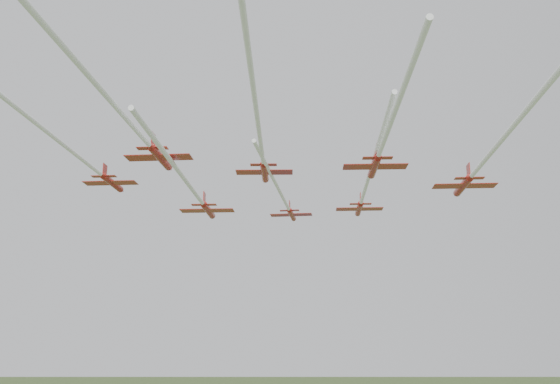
{
  "coord_description": "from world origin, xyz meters",
  "views": [
    {
      "loc": [
        2.88,
        -97.0,
        33.86
      ],
      "look_at": [
        -1.7,
        -0.54,
        59.16
      ],
      "focal_mm": 40.0,
      "sensor_mm": 36.0,
      "label": 1
    }
  ],
  "objects_px": {
    "jet_row2_right": "(365,188)",
    "jet_row4_right": "(383,144)",
    "jet_row2_left": "(195,193)",
    "jet_row3_right": "(493,151)",
    "jet_row3_left": "(81,158)",
    "jet_row3_mid": "(261,143)",
    "jet_row4_left": "(138,132)",
    "jet_lead": "(284,201)"
  },
  "relations": [
    {
      "from": "jet_row2_left",
      "to": "jet_row3_mid",
      "type": "distance_m",
      "value": 19.64
    },
    {
      "from": "jet_row3_right",
      "to": "jet_row4_left",
      "type": "height_order",
      "value": "jet_row4_left"
    },
    {
      "from": "jet_row4_left",
      "to": "jet_row4_right",
      "type": "height_order",
      "value": "jet_row4_left"
    },
    {
      "from": "jet_lead",
      "to": "jet_row2_left",
      "type": "relative_size",
      "value": 0.94
    },
    {
      "from": "jet_row2_left",
      "to": "jet_row2_right",
      "type": "height_order",
      "value": "jet_row2_right"
    },
    {
      "from": "jet_lead",
      "to": "jet_row4_right",
      "type": "relative_size",
      "value": 1.14
    },
    {
      "from": "jet_lead",
      "to": "jet_row3_right",
      "type": "xyz_separation_m",
      "value": [
        26.64,
        -32.61,
        -2.12
      ]
    },
    {
      "from": "jet_row3_mid",
      "to": "jet_row4_left",
      "type": "relative_size",
      "value": 1.19
    },
    {
      "from": "jet_row2_right",
      "to": "jet_row4_right",
      "type": "distance_m",
      "value": 22.63
    },
    {
      "from": "jet_row3_left",
      "to": "jet_row3_mid",
      "type": "xyz_separation_m",
      "value": [
        23.69,
        -1.07,
        1.28
      ]
    },
    {
      "from": "jet_row3_mid",
      "to": "jet_row2_left",
      "type": "bearing_deg",
      "value": 123.18
    },
    {
      "from": "jet_row3_mid",
      "to": "jet_row3_right",
      "type": "xyz_separation_m",
      "value": [
        28.45,
        -2.15,
        -2.17
      ]
    },
    {
      "from": "jet_row3_right",
      "to": "jet_row4_right",
      "type": "height_order",
      "value": "jet_row3_right"
    },
    {
      "from": "jet_row2_left",
      "to": "jet_row3_mid",
      "type": "relative_size",
      "value": 0.96
    },
    {
      "from": "jet_row2_left",
      "to": "jet_row3_mid",
      "type": "xyz_separation_m",
      "value": [
        11.22,
        -15.96,
        2.34
      ]
    },
    {
      "from": "jet_row3_mid",
      "to": "jet_row3_right",
      "type": "distance_m",
      "value": 28.61
    },
    {
      "from": "jet_lead",
      "to": "jet_row3_mid",
      "type": "xyz_separation_m",
      "value": [
        -1.8,
        -30.46,
        0.05
      ]
    },
    {
      "from": "jet_row2_right",
      "to": "jet_row3_left",
      "type": "distance_m",
      "value": 41.15
    },
    {
      "from": "jet_lead",
      "to": "jet_row3_right",
      "type": "relative_size",
      "value": 0.76
    },
    {
      "from": "jet_row4_left",
      "to": "jet_row3_left",
      "type": "bearing_deg",
      "value": 137.64
    },
    {
      "from": "jet_lead",
      "to": "jet_row2_left",
      "type": "distance_m",
      "value": 19.63
    },
    {
      "from": "jet_row4_left",
      "to": "jet_row2_left",
      "type": "bearing_deg",
      "value": 87.15
    },
    {
      "from": "jet_row3_right",
      "to": "jet_row3_mid",
      "type": "bearing_deg",
      "value": 176.67
    },
    {
      "from": "jet_row3_mid",
      "to": "jet_row3_right",
      "type": "bearing_deg",
      "value": -6.25
    },
    {
      "from": "jet_row3_mid",
      "to": "jet_row4_right",
      "type": "relative_size",
      "value": 1.26
    },
    {
      "from": "jet_row3_left",
      "to": "jet_row4_left",
      "type": "bearing_deg",
      "value": -42.59
    },
    {
      "from": "jet_lead",
      "to": "jet_row4_left",
      "type": "xyz_separation_m",
      "value": [
        -15.13,
        -39.51,
        -1.51
      ]
    },
    {
      "from": "jet_row3_left",
      "to": "jet_row4_right",
      "type": "relative_size",
      "value": 1.19
    },
    {
      "from": "jet_row2_left",
      "to": "jet_row4_left",
      "type": "distance_m",
      "value": 25.1
    },
    {
      "from": "jet_row3_right",
      "to": "jet_row4_right",
      "type": "xyz_separation_m",
      "value": [
        -13.79,
        -4.39,
        -0.48
      ]
    },
    {
      "from": "jet_row3_left",
      "to": "jet_row4_left",
      "type": "xyz_separation_m",
      "value": [
        10.36,
        -10.12,
        -0.28
      ]
    },
    {
      "from": "jet_row3_right",
      "to": "jet_row4_left",
      "type": "xyz_separation_m",
      "value": [
        -41.77,
        -6.9,
        0.6
      ]
    },
    {
      "from": "jet_row2_right",
      "to": "jet_row3_mid",
      "type": "distance_m",
      "value": 21.81
    },
    {
      "from": "jet_row2_right",
      "to": "jet_row4_right",
      "type": "height_order",
      "value": "jet_row2_right"
    },
    {
      "from": "jet_row2_left",
      "to": "jet_row3_right",
      "type": "distance_m",
      "value": 43.6
    },
    {
      "from": "jet_row3_mid",
      "to": "jet_row3_right",
      "type": "relative_size",
      "value": 0.85
    },
    {
      "from": "jet_row2_left",
      "to": "jet_row3_left",
      "type": "height_order",
      "value": "jet_row3_left"
    },
    {
      "from": "jet_row3_left",
      "to": "jet_row4_right",
      "type": "xyz_separation_m",
      "value": [
        38.34,
        -7.61,
        -1.37
      ]
    },
    {
      "from": "jet_lead",
      "to": "jet_row3_mid",
      "type": "distance_m",
      "value": 30.51
    },
    {
      "from": "jet_row2_right",
      "to": "jet_row3_mid",
      "type": "xyz_separation_m",
      "value": [
        -14.63,
        -16.07,
        1.79
      ]
    },
    {
      "from": "jet_row3_left",
      "to": "jet_row3_mid",
      "type": "bearing_deg",
      "value": -0.86
    },
    {
      "from": "jet_lead",
      "to": "jet_row3_left",
      "type": "height_order",
      "value": "jet_lead"
    }
  ]
}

